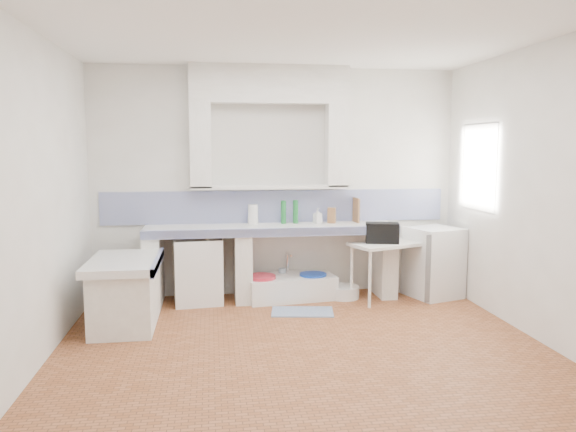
{
  "coord_description": "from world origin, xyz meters",
  "views": [
    {
      "loc": [
        -0.81,
        -4.78,
        1.83
      ],
      "look_at": [
        0.0,
        1.0,
        1.1
      ],
      "focal_mm": 34.28,
      "sensor_mm": 36.0,
      "label": 1
    }
  ],
  "objects": [
    {
      "name": "backsplash",
      "position": [
        0.0,
        1.99,
        1.1
      ],
      "size": [
        4.27,
        0.03,
        0.4
      ],
      "primitive_type": "cube",
      "color": "navy",
      "rests_on": "ground"
    },
    {
      "name": "counter_lip",
      "position": [
        -0.1,
        1.42,
        0.86
      ],
      "size": [
        3.0,
        0.04,
        0.1
      ],
      "primitive_type": "cube",
      "color": "navy",
      "rests_on": "ground"
    },
    {
      "name": "side_table",
      "position": [
        1.25,
        1.46,
        0.35
      ],
      "size": [
        0.95,
        0.72,
        0.04
      ],
      "primitive_type": "cube",
      "rotation": [
        0.0,
        0.0,
        0.34
      ],
      "color": "white",
      "rests_on": "ground"
    },
    {
      "name": "peninsula_base",
      "position": [
        -1.7,
        0.9,
        0.31
      ],
      "size": [
        0.6,
        1.0,
        0.62
      ],
      "primitive_type": "cube",
      "color": "white",
      "rests_on": "ground"
    },
    {
      "name": "fridge",
      "position": [
        1.89,
        1.54,
        0.43
      ],
      "size": [
        0.7,
        0.7,
        0.86
      ],
      "primitive_type": "cube",
      "rotation": [
        0.0,
        0.0,
        0.31
      ],
      "color": "white",
      "rests_on": "ground"
    },
    {
      "name": "sink",
      "position": [
        0.12,
        1.7,
        0.13
      ],
      "size": [
        1.12,
        0.7,
        0.25
      ],
      "primitive_type": "cube",
      "rotation": [
        0.0,
        0.0,
        0.13
      ],
      "color": "white",
      "rests_on": "ground"
    },
    {
      "name": "lace_valance",
      "position": [
        2.28,
        1.2,
        1.98
      ],
      "size": [
        0.01,
        0.84,
        0.24
      ],
      "primitive_type": "cube",
      "color": "white",
      "rests_on": "ground"
    },
    {
      "name": "green_bottle_a",
      "position": [
        0.06,
        1.85,
        1.04
      ],
      "size": [
        0.07,
        0.07,
        0.28
      ],
      "primitive_type": "cylinder",
      "rotation": [
        0.0,
        0.0,
        0.11
      ],
      "color": "#18692B",
      "rests_on": "counter_slab"
    },
    {
      "name": "water_bottle_a",
      "position": [
        0.05,
        1.85,
        0.17
      ],
      "size": [
        0.11,
        0.11,
        0.34
      ],
      "primitive_type": "cylinder",
      "rotation": [
        0.0,
        0.0,
        0.17
      ],
      "color": "silver",
      "rests_on": "ground"
    },
    {
      "name": "peninsula_top",
      "position": [
        -1.7,
        0.9,
        0.66
      ],
      "size": [
        0.7,
        1.1,
        0.08
      ],
      "primitive_type": "cube",
      "color": "white",
      "rests_on": "ground"
    },
    {
      "name": "wall_right",
      "position": [
        2.25,
        0.0,
        1.4
      ],
      "size": [
        0.0,
        4.5,
        4.5
      ],
      "primitive_type": "plane",
      "rotation": [
        1.57,
        0.0,
        -1.57
      ],
      "color": "white",
      "rests_on": "ground"
    },
    {
      "name": "bucket_red",
      "position": [
        -0.24,
        1.58,
        0.16
      ],
      "size": [
        0.41,
        0.41,
        0.32
      ],
      "primitive_type": "cylinder",
      "rotation": [
        0.0,
        0.0,
        0.22
      ],
      "color": "#B52233",
      "rests_on": "ground"
    },
    {
      "name": "ceiling",
      "position": [
        0.0,
        0.0,
        2.8
      ],
      "size": [
        4.5,
        4.5,
        0.0
      ],
      "primitive_type": "plane",
      "rotation": [
        3.14,
        0.0,
        0.0
      ],
      "color": "white",
      "rests_on": "ground"
    },
    {
      "name": "stove",
      "position": [
        -0.99,
        1.67,
        0.39
      ],
      "size": [
        0.6,
        0.58,
        0.78
      ],
      "primitive_type": "cube",
      "rotation": [
        0.0,
        0.0,
        0.1
      ],
      "color": "white",
      "rests_on": "ground"
    },
    {
      "name": "alcove_mass",
      "position": [
        -0.1,
        1.88,
        2.58
      ],
      "size": [
        1.9,
        0.25,
        0.45
      ],
      "primitive_type": "cube",
      "color": "white",
      "rests_on": "ground"
    },
    {
      "name": "paper_towel",
      "position": [
        -0.31,
        1.85,
        1.02
      ],
      "size": [
        0.13,
        0.13,
        0.24
      ],
      "primitive_type": "cylinder",
      "rotation": [
        0.0,
        0.0,
        -0.05
      ],
      "color": "white",
      "rests_on": "counter_slab"
    },
    {
      "name": "floor",
      "position": [
        0.0,
        0.0,
        0.0
      ],
      "size": [
        4.5,
        4.5,
        0.0
      ],
      "primitive_type": "plane",
      "color": "#9B5935",
      "rests_on": "ground"
    },
    {
      "name": "black_bag",
      "position": [
        1.2,
        1.46,
        0.82
      ],
      "size": [
        0.42,
        0.3,
        0.24
      ],
      "primitive_type": "cube",
      "rotation": [
        0.0,
        0.0,
        -0.23
      ],
      "color": "black",
      "rests_on": "side_table"
    },
    {
      "name": "basin_white",
      "position": [
        0.77,
        1.62,
        0.07
      ],
      "size": [
        0.38,
        0.38,
        0.15
      ],
      "primitive_type": "cylinder",
      "rotation": [
        0.0,
        0.0,
        -0.0
      ],
      "color": "white",
      "rests_on": "ground"
    },
    {
      "name": "peninsula_lip",
      "position": [
        -1.37,
        0.9,
        0.66
      ],
      "size": [
        0.04,
        1.1,
        0.1
      ],
      "primitive_type": "cube",
      "color": "navy",
      "rests_on": "ground"
    },
    {
      "name": "water_bottle_b",
      "position": [
        0.29,
        1.85,
        0.14
      ],
      "size": [
        0.09,
        0.09,
        0.28
      ],
      "primitive_type": "cylinder",
      "rotation": [
        0.0,
        0.0,
        -0.23
      ],
      "color": "silver",
      "rests_on": "ground"
    },
    {
      "name": "wall_left",
      "position": [
        -2.25,
        0.0,
        1.4
      ],
      "size": [
        0.0,
        4.5,
        4.5
      ],
      "primitive_type": "plane",
      "rotation": [
        1.57,
        0.0,
        1.57
      ],
      "color": "white",
      "rests_on": "ground"
    },
    {
      "name": "counter_pier_right",
      "position": [
        1.3,
        1.7,
        0.41
      ],
      "size": [
        0.2,
        0.55,
        0.82
      ],
      "primitive_type": "cube",
      "color": "white",
      "rests_on": "ground"
    },
    {
      "name": "wall_back",
      "position": [
        0.0,
        2.0,
        1.4
      ],
      "size": [
        4.5,
        0.0,
        4.5
      ],
      "primitive_type": "plane",
      "rotation": [
        1.57,
        0.0,
        0.0
      ],
      "color": "white",
      "rests_on": "ground"
    },
    {
      "name": "rug",
      "position": [
        0.18,
        1.1,
        0.01
      ],
      "size": [
        0.74,
        0.49,
        0.01
      ],
      "primitive_type": "cube",
      "rotation": [
        0.0,
        0.0,
        -0.15
      ],
      "color": "#37588D",
      "rests_on": "ground"
    },
    {
      "name": "counter_pier_mid",
      "position": [
        -0.45,
        1.7,
        0.41
      ],
      "size": [
        0.2,
        0.55,
        0.82
      ],
      "primitive_type": "cube",
      "color": "white",
      "rests_on": "ground"
    },
    {
      "name": "counter_slab",
      "position": [
        -0.1,
        1.7,
        0.86
      ],
      "size": [
        3.0,
        0.6,
        0.08
      ],
      "primitive_type": "cube",
      "color": "white",
      "rests_on": "ground"
    },
    {
      "name": "window_frame",
      "position": [
        2.42,
        1.2,
        1.6
      ],
      "size": [
        0.35,
        0.86,
        1.06
      ],
      "primitive_type": "cube",
      "color": "#391E12",
      "rests_on": "ground"
    },
    {
      "name": "green_bottle_b",
      "position": [
        0.21,
        1.85,
        1.04
      ],
      "size": [
        0.07,
        0.07,
        0.29
      ],
      "primitive_type": "cylinder",
      "rotation": [
        0.0,
        0.0,
        -0.17
      ],
      "color": "#18692B",
      "rests_on": "counter_slab"
    },
    {
      "name": "knife_block",
      "position": [
        0.66,
        1.81,
        1.0
      ],
      "size": [
        0.12,
        0.11,
        0.19
      ],
      "primitive_type": "cube",
      "rotation": [
        0.0,
        0.0,
        -0.39
      ],
      "color": "#98643C",
      "rests_on": "counter_slab"
    },
    {
      "name": "counter_pier_left",
      "position": [
        -1.5,
        1.7,
        0.41
      ],
      "size": [
        0.2,
        0.55,
        0.82
      ],
      "primitive_type": "cube",
      "color": "white",
      "rests_on": "ground"
    },
    {
      "name": "cutting_board",
      "position": [
        0.98,
        1.85,
        1.05
      ],
      "size": [
        0.04,
        0.23,
        0.31
      ],
      "primitive_type": "cube",
      "rotation": [
        0.0,
        0.0,
        0.07
      ],
      "color": "#98643C",
      "rests_on": "counter_slab"
    },
    {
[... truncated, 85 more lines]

